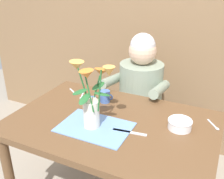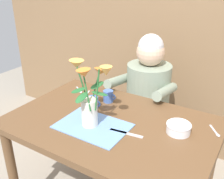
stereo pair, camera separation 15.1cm
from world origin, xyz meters
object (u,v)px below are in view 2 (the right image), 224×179
ceramic_bowl (179,128)px  flower_vase (90,95)px  seated_person (147,105)px  dinner_knife (126,133)px  coffee_cup (108,96)px  ceramic_mug (93,103)px

ceramic_bowl → flower_vase: bearing=-157.9°
seated_person → dinner_knife: seated_person is taller
coffee_cup → dinner_knife: bearing=-43.5°
flower_vase → coffee_cup: flower_vase is taller
dinner_knife → ceramic_mug: ceramic_mug is taller
seated_person → ceramic_mug: size_ratio=12.20×
ceramic_bowl → seated_person: bearing=128.6°
flower_vase → coffee_cup: (-0.07, 0.30, -0.15)m
flower_vase → ceramic_mug: flower_vase is taller
flower_vase → dinner_knife: flower_vase is taller
flower_vase → ceramic_bowl: size_ratio=2.70×
ceramic_bowl → ceramic_mug: (-0.55, -0.02, 0.01)m
ceramic_bowl → coffee_cup: (-0.52, 0.11, 0.01)m
seated_person → ceramic_mug: (-0.14, -0.54, 0.22)m
seated_person → ceramic_bowl: seated_person is taller
dinner_knife → ceramic_bowl: bearing=26.8°
flower_vase → ceramic_bowl: 0.52m
ceramic_bowl → coffee_cup: size_ratio=1.46×
flower_vase → dinner_knife: bearing=6.5°
seated_person → coffee_cup: bearing=-101.3°
flower_vase → ceramic_bowl: bearing=22.1°
coffee_cup → flower_vase: bearing=-77.0°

